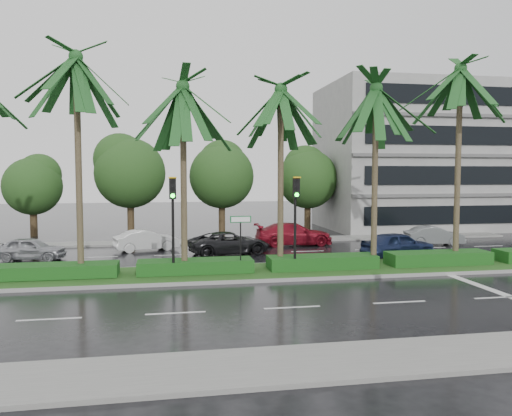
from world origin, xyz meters
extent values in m
plane|color=black|center=(0.00, 0.00, 0.00)|extent=(120.00, 120.00, 0.00)
cube|color=slate|center=(0.00, -10.20, 0.06)|extent=(40.00, 2.40, 0.12)
cube|color=slate|center=(0.00, 12.00, 0.06)|extent=(40.00, 2.00, 0.12)
cube|color=gray|center=(0.00, 1.00, 0.07)|extent=(36.00, 4.00, 0.14)
cube|color=#204818|center=(0.00, 1.00, 0.14)|extent=(35.60, 3.70, 0.02)
cube|color=#134215|center=(-9.00, 1.00, 0.45)|extent=(5.20, 1.40, 0.60)
cube|color=#134215|center=(-3.00, 1.00, 0.45)|extent=(5.20, 1.40, 0.60)
cube|color=#134215|center=(3.00, 1.00, 0.45)|extent=(5.20, 1.40, 0.60)
cube|color=#134215|center=(9.00, 1.00, 0.45)|extent=(5.20, 1.40, 0.60)
cube|color=silver|center=(-12.00, 7.00, 0.01)|extent=(2.00, 0.12, 0.01)
cube|color=silver|center=(-8.00, -5.00, 0.01)|extent=(2.00, 0.12, 0.01)
cube|color=silver|center=(-8.00, 7.00, 0.01)|extent=(2.00, 0.12, 0.01)
cube|color=silver|center=(-4.00, -5.00, 0.01)|extent=(2.00, 0.12, 0.01)
cube|color=silver|center=(-4.00, 7.00, 0.01)|extent=(2.00, 0.12, 0.01)
cube|color=silver|center=(0.00, -5.00, 0.01)|extent=(2.00, 0.12, 0.01)
cube|color=silver|center=(0.00, 7.00, 0.01)|extent=(2.00, 0.12, 0.01)
cube|color=silver|center=(4.00, -5.00, 0.01)|extent=(2.00, 0.12, 0.01)
cube|color=silver|center=(4.00, 7.00, 0.01)|extent=(2.00, 0.12, 0.01)
cube|color=silver|center=(8.00, -5.00, 0.01)|extent=(2.00, 0.12, 0.01)
cube|color=silver|center=(8.00, 7.00, 0.01)|extent=(2.00, 0.12, 0.01)
cube|color=silver|center=(12.00, 7.00, 0.01)|extent=(2.00, 0.12, 0.01)
cube|color=silver|center=(16.00, 7.00, 0.01)|extent=(2.00, 0.12, 0.01)
cube|color=silver|center=(8.50, -3.00, 0.01)|extent=(0.40, 6.00, 0.01)
cylinder|color=#3B3222|center=(-8.00, 1.10, 4.89)|extent=(0.28, 0.28, 9.49)
cylinder|color=#3B3222|center=(-8.00, 1.10, 0.37)|extent=(0.40, 0.40, 0.44)
cylinder|color=#3B3222|center=(-3.50, 0.90, 4.32)|extent=(0.28, 0.28, 8.34)
cylinder|color=#3B3222|center=(-3.50, 0.90, 0.37)|extent=(0.40, 0.40, 0.44)
cylinder|color=#3B3222|center=(1.00, 1.20, 4.34)|extent=(0.28, 0.28, 8.39)
cylinder|color=#3B3222|center=(1.00, 1.20, 0.37)|extent=(0.40, 0.40, 0.44)
cylinder|color=#3B3222|center=(5.50, 0.80, 4.41)|extent=(0.28, 0.28, 8.51)
cylinder|color=#3B3222|center=(5.50, 0.80, 0.37)|extent=(0.40, 0.40, 0.44)
cylinder|color=#3B3222|center=(10.00, 1.10, 4.97)|extent=(0.28, 0.28, 9.65)
cylinder|color=#3B3222|center=(10.00, 1.10, 0.37)|extent=(0.40, 0.40, 0.44)
cylinder|color=black|center=(-4.00, 0.40, 1.85)|extent=(0.12, 0.12, 3.40)
cube|color=black|center=(-4.00, 0.22, 4.00)|extent=(0.30, 0.18, 0.90)
cube|color=gold|center=(-4.00, 0.10, 4.48)|extent=(0.34, 0.12, 0.06)
cylinder|color=black|center=(-4.00, 0.12, 4.30)|extent=(0.18, 0.04, 0.18)
cylinder|color=black|center=(-4.00, 0.12, 4.00)|extent=(0.18, 0.04, 0.18)
cylinder|color=#0CE519|center=(-4.00, 0.12, 3.70)|extent=(0.18, 0.04, 0.18)
cylinder|color=black|center=(1.50, 0.40, 1.85)|extent=(0.12, 0.12, 3.40)
cube|color=black|center=(1.50, 0.22, 4.00)|extent=(0.30, 0.18, 0.90)
cube|color=gold|center=(1.50, 0.10, 4.48)|extent=(0.34, 0.12, 0.06)
cylinder|color=black|center=(1.50, 0.12, 4.30)|extent=(0.18, 0.04, 0.18)
cylinder|color=black|center=(1.50, 0.12, 4.00)|extent=(0.18, 0.04, 0.18)
cylinder|color=#0CE519|center=(1.50, 0.12, 3.70)|extent=(0.18, 0.04, 0.18)
cylinder|color=black|center=(-1.00, 0.50, 1.45)|extent=(0.06, 0.06, 2.60)
cube|color=#0C5926|center=(-1.00, 0.47, 2.60)|extent=(0.95, 0.04, 0.30)
cube|color=white|center=(-1.00, 0.45, 2.60)|extent=(0.85, 0.01, 0.22)
cylinder|color=#352718|center=(-14.00, 17.50, 1.03)|extent=(0.52, 0.52, 2.06)
sphere|color=#1E4319|center=(-14.00, 17.50, 3.70)|extent=(4.23, 4.23, 4.23)
sphere|color=#1E4319|center=(-14.00, 17.80, 4.53)|extent=(3.17, 3.17, 3.17)
cylinder|color=#352718|center=(-7.00, 17.50, 1.30)|extent=(0.52, 0.52, 2.59)
sphere|color=#1E4319|center=(-7.00, 17.50, 4.67)|extent=(5.34, 5.34, 5.34)
sphere|color=#1E4319|center=(-7.00, 17.80, 5.71)|extent=(4.00, 4.00, 4.00)
cylinder|color=#352718|center=(0.00, 17.50, 1.23)|extent=(0.52, 0.52, 2.46)
sphere|color=#1E4319|center=(0.00, 17.50, 4.43)|extent=(5.06, 5.06, 5.06)
sphere|color=#1E4319|center=(0.00, 17.80, 5.41)|extent=(3.79, 3.79, 3.79)
cylinder|color=#352718|center=(7.00, 17.50, 1.17)|extent=(0.52, 0.52, 2.33)
sphere|color=#1E4319|center=(7.00, 17.50, 4.20)|extent=(4.80, 4.80, 4.80)
sphere|color=#1E4319|center=(7.00, 17.80, 5.13)|extent=(3.60, 3.60, 3.60)
cylinder|color=#352718|center=(14.00, 17.50, 1.18)|extent=(0.52, 0.52, 2.36)
sphere|color=#1E4319|center=(14.00, 17.50, 4.25)|extent=(4.86, 4.86, 4.86)
sphere|color=#1E4319|center=(14.00, 17.80, 5.20)|extent=(3.65, 3.65, 3.65)
cube|color=gray|center=(17.00, 18.00, 6.00)|extent=(16.00, 10.00, 12.00)
imported|color=#A1A2A8|center=(-11.50, 6.69, 0.62)|extent=(1.93, 3.80, 1.24)
imported|color=silver|center=(-5.50, 8.93, 0.63)|extent=(2.41, 4.07, 1.27)
imported|color=black|center=(-0.72, 6.78, 0.65)|extent=(3.08, 5.03, 1.30)
imported|color=maroon|center=(3.82, 9.61, 0.73)|extent=(2.05, 5.01, 1.45)
imported|color=#172245|center=(8.32, 4.00, 0.72)|extent=(2.61, 4.49, 1.43)
imported|color=slate|center=(12.82, 8.08, 0.61)|extent=(1.73, 3.86, 1.23)
camera|label=1|loc=(-4.23, -21.56, 4.67)|focal=35.00mm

